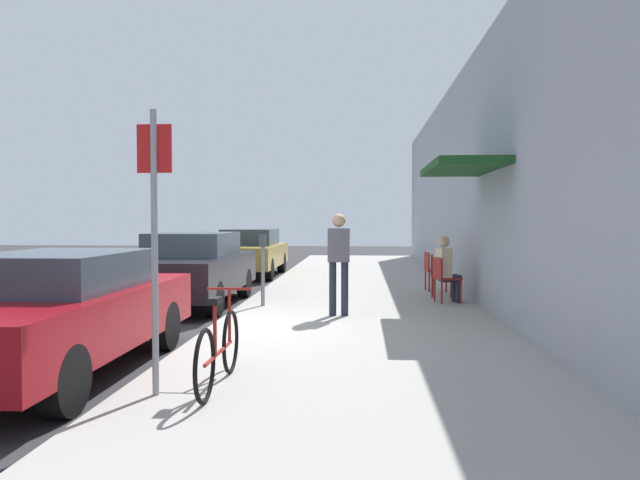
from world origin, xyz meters
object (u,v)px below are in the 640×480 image
object	(u,v)px
parked_car_0	(56,311)
cafe_chair_0	(444,276)
cafe_chair_1	(438,273)
cafe_chair_2	(432,269)
seated_patron_0	(447,267)
street_sign	(155,229)
bicycle_0	(219,350)
parking_meter	(263,265)
parked_car_2	(250,252)
pedestrian_standing	(339,256)
parked_car_1	(192,268)

from	to	relation	value
parked_car_0	cafe_chair_0	xyz separation A→B (m)	(4.97, 5.33, -0.09)
cafe_chair_1	cafe_chair_2	world-z (taller)	same
parked_car_0	seated_patron_0	distance (m)	7.34
street_sign	bicycle_0	xyz separation A→B (m)	(0.52, 0.29, -1.16)
parked_car_0	parking_meter	world-z (taller)	parking_meter
parked_car_2	cafe_chair_0	bearing A→B (deg)	-52.14
cafe_chair_1	cafe_chair_2	bearing A→B (deg)	90.02
street_sign	cafe_chair_1	distance (m)	8.12
bicycle_0	pedestrian_standing	size ratio (longest dim) A/B	1.01
parked_car_0	cafe_chair_2	bearing A→B (deg)	55.37
bicycle_0	parked_car_2	bearing A→B (deg)	99.17
parking_meter	street_sign	distance (m)	5.80
parked_car_0	seated_patron_0	xyz separation A→B (m)	(5.03, 5.35, 0.10)
seated_patron_0	cafe_chair_0	bearing A→B (deg)	-166.22
parked_car_1	cafe_chair_1	bearing A→B (deg)	8.92
bicycle_0	seated_patron_0	bearing A→B (deg)	63.84
parked_car_0	parking_meter	xyz separation A→B (m)	(1.55, 4.67, 0.17)
seated_patron_0	cafe_chair_1	distance (m)	0.88
parked_car_0	seated_patron_0	bearing A→B (deg)	46.76
cafe_chair_0	seated_patron_0	size ratio (longest dim) A/B	0.67
parked_car_0	parked_car_2	xyz separation A→B (m)	(0.00, 11.72, 0.02)
bicycle_0	pedestrian_standing	bearing A→B (deg)	77.23
street_sign	cafe_chair_1	world-z (taller)	street_sign
pedestrian_standing	parking_meter	bearing A→B (deg)	142.98
parked_car_1	seated_patron_0	xyz separation A→B (m)	(5.03, -0.07, 0.06)
parked_car_2	parked_car_0	bearing A→B (deg)	-90.00
parking_meter	pedestrian_standing	world-z (taller)	pedestrian_standing
parking_meter	bicycle_0	xyz separation A→B (m)	(0.47, -5.45, -0.41)
cafe_chair_1	pedestrian_standing	bearing A→B (deg)	-126.81
bicycle_0	street_sign	bearing A→B (deg)	-150.50
parked_car_1	cafe_chair_2	bearing A→B (deg)	19.64
cafe_chair_2	seated_patron_0	bearing A→B (deg)	-88.13
street_sign	cafe_chair_0	distance (m)	7.35
bicycle_0	cafe_chair_1	bearing A→B (deg)	67.09
seated_patron_0	parked_car_1	bearing A→B (deg)	179.16
parked_car_1	parked_car_2	distance (m)	6.30
parked_car_0	parking_meter	size ratio (longest dim) A/B	3.33
seated_patron_0	cafe_chair_2	bearing A→B (deg)	91.87
parked_car_1	bicycle_0	world-z (taller)	parked_car_1
seated_patron_0	cafe_chair_1	xyz separation A→B (m)	(-0.06, 0.85, -0.19)
cafe_chair_1	pedestrian_standing	size ratio (longest dim) A/B	0.51
parked_car_0	cafe_chair_2	world-z (taller)	parked_car_0
parked_car_1	cafe_chair_0	world-z (taller)	parked_car_1
parked_car_2	parked_car_1	bearing A→B (deg)	-90.00
parked_car_2	parking_meter	distance (m)	7.22
parked_car_1	parked_car_2	xyz separation A→B (m)	(0.00, 6.30, -0.02)
bicycle_0	seated_patron_0	xyz separation A→B (m)	(3.01, 6.12, 0.34)
cafe_chair_1	pedestrian_standing	distance (m)	3.31
parking_meter	pedestrian_standing	bearing A→B (deg)	-37.02
parked_car_2	bicycle_0	world-z (taller)	parked_car_2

